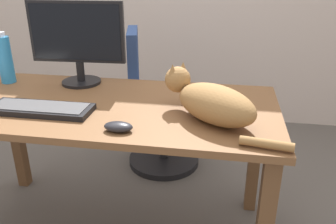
{
  "coord_description": "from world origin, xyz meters",
  "views": [
    {
      "loc": [
        0.51,
        -1.39,
        1.29
      ],
      "look_at": [
        0.31,
        -0.19,
        0.77
      ],
      "focal_mm": 37.45,
      "sensor_mm": 36.0,
      "label": 1
    }
  ],
  "objects_px": {
    "office_chair": "(156,110)",
    "monitor": "(77,40)",
    "cat": "(211,101)",
    "computer_mouse": "(118,127)",
    "keyboard": "(40,109)",
    "water_bottle": "(5,59)"
  },
  "relations": [
    {
      "from": "cat",
      "to": "computer_mouse",
      "type": "height_order",
      "value": "cat"
    },
    {
      "from": "cat",
      "to": "water_bottle",
      "type": "bearing_deg",
      "value": 163.94
    },
    {
      "from": "office_chair",
      "to": "keyboard",
      "type": "bearing_deg",
      "value": -111.25
    },
    {
      "from": "monitor",
      "to": "keyboard",
      "type": "relative_size",
      "value": 1.09
    },
    {
      "from": "keyboard",
      "to": "water_bottle",
      "type": "xyz_separation_m",
      "value": [
        -0.36,
        0.34,
        0.11
      ]
    },
    {
      "from": "monitor",
      "to": "computer_mouse",
      "type": "relative_size",
      "value": 4.37
    },
    {
      "from": "office_chair",
      "to": "monitor",
      "type": "distance_m",
      "value": 0.76
    },
    {
      "from": "office_chair",
      "to": "computer_mouse",
      "type": "distance_m",
      "value": 1.01
    },
    {
      "from": "computer_mouse",
      "to": "water_bottle",
      "type": "xyz_separation_m",
      "value": [
        -0.74,
        0.47,
        0.11
      ]
    },
    {
      "from": "monitor",
      "to": "keyboard",
      "type": "height_order",
      "value": "monitor"
    },
    {
      "from": "monitor",
      "to": "computer_mouse",
      "type": "height_order",
      "value": "monitor"
    },
    {
      "from": "computer_mouse",
      "to": "water_bottle",
      "type": "height_order",
      "value": "water_bottle"
    },
    {
      "from": "cat",
      "to": "computer_mouse",
      "type": "distance_m",
      "value": 0.37
    },
    {
      "from": "office_chair",
      "to": "monitor",
      "type": "height_order",
      "value": "monitor"
    },
    {
      "from": "office_chair",
      "to": "monitor",
      "type": "xyz_separation_m",
      "value": [
        -0.3,
        -0.44,
        0.54
      ]
    },
    {
      "from": "monitor",
      "to": "cat",
      "type": "bearing_deg",
      "value": -27.24
    },
    {
      "from": "keyboard",
      "to": "computer_mouse",
      "type": "xyz_separation_m",
      "value": [
        0.38,
        -0.12,
        0.0
      ]
    },
    {
      "from": "office_chair",
      "to": "cat",
      "type": "relative_size",
      "value": 1.86
    },
    {
      "from": "water_bottle",
      "to": "office_chair",
      "type": "bearing_deg",
      "value": 35.52
    },
    {
      "from": "water_bottle",
      "to": "monitor",
      "type": "bearing_deg",
      "value": 6.79
    },
    {
      "from": "keyboard",
      "to": "cat",
      "type": "distance_m",
      "value": 0.72
    },
    {
      "from": "computer_mouse",
      "to": "keyboard",
      "type": "bearing_deg",
      "value": 161.97
    }
  ]
}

